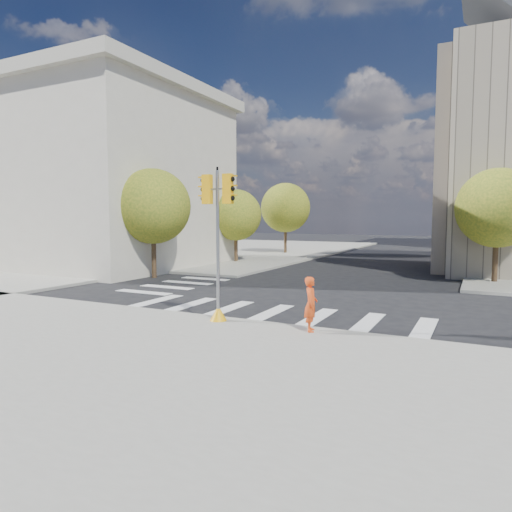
# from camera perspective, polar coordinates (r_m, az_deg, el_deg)

# --- Properties ---
(ground) EXTENTS (160.00, 160.00, 0.00)m
(ground) POSITION_cam_1_polar(r_m,az_deg,el_deg) (18.95, 4.80, -5.97)
(ground) COLOR black
(ground) RESTS_ON ground
(sidewalk_near) EXTENTS (30.00, 14.00, 0.15)m
(sidewalk_near) POSITION_cam_1_polar(r_m,az_deg,el_deg) (9.94, -20.37, -15.81)
(sidewalk_near) COLOR gray
(sidewalk_near) RESTS_ON ground
(sidewalk_far_left) EXTENTS (28.00, 40.00, 0.15)m
(sidewalk_far_left) POSITION_cam_1_polar(r_m,az_deg,el_deg) (51.09, -5.31, 0.86)
(sidewalk_far_left) COLOR gray
(sidewalk_far_left) RESTS_ON ground
(classical_building) EXTENTS (19.00, 15.00, 12.70)m
(classical_building) POSITION_cam_1_polar(r_m,az_deg,el_deg) (37.03, -20.41, 8.98)
(classical_building) COLOR beige
(classical_building) RESTS_ON ground
(tree_lw_near) EXTENTS (4.40, 4.40, 6.41)m
(tree_lw_near) POSITION_cam_1_polar(r_m,az_deg,el_deg) (27.50, -12.75, 6.06)
(tree_lw_near) COLOR #382616
(tree_lw_near) RESTS_ON ground
(tree_lw_mid) EXTENTS (4.00, 4.00, 5.77)m
(tree_lw_mid) POSITION_cam_1_polar(r_m,az_deg,el_deg) (35.81, -2.53, 5.13)
(tree_lw_mid) COLOR #382616
(tree_lw_mid) RESTS_ON ground
(tree_lw_far) EXTENTS (4.80, 4.80, 6.95)m
(tree_lw_far) POSITION_cam_1_polar(r_m,az_deg,el_deg) (44.83, 3.71, 6.04)
(tree_lw_far) COLOR #382616
(tree_lw_far) RESTS_ON ground
(tree_re_near) EXTENTS (4.20, 4.20, 6.16)m
(tree_re_near) POSITION_cam_1_polar(r_m,az_deg,el_deg) (27.33, 27.94, 5.32)
(tree_re_near) COLOR #382616
(tree_re_near) RESTS_ON ground
(tree_re_mid) EXTENTS (4.60, 4.60, 6.66)m
(tree_re_mid) POSITION_cam_1_polar(r_m,az_deg,el_deg) (39.33, 27.54, 5.43)
(tree_re_mid) COLOR #382616
(tree_re_mid) RESTS_ON ground
(tree_re_far) EXTENTS (4.00, 4.00, 5.88)m
(tree_re_far) POSITION_cam_1_polar(r_m,az_deg,el_deg) (51.32, 27.29, 4.61)
(tree_re_far) COLOR #382616
(tree_re_far) RESTS_ON ground
(lamp_near) EXTENTS (0.35, 0.18, 8.11)m
(lamp_near) POSITION_cam_1_polar(r_m,az_deg,el_deg) (31.35, 28.72, 6.11)
(lamp_near) COLOR black
(lamp_near) RESTS_ON sidewalk_far_right
(lamp_far) EXTENTS (0.35, 0.18, 8.11)m
(lamp_far) POSITION_cam_1_polar(r_m,az_deg,el_deg) (45.34, 28.06, 5.53)
(lamp_far) COLOR black
(lamp_far) RESTS_ON sidewalk_far_right
(traffic_signal) EXTENTS (1.07, 0.56, 5.01)m
(traffic_signal) POSITION_cam_1_polar(r_m,az_deg,el_deg) (14.91, -4.79, 0.03)
(traffic_signal) COLOR #F4A90C
(traffic_signal) RESTS_ON sidewalk_near
(photographer) EXTENTS (0.57, 0.70, 1.64)m
(photographer) POSITION_cam_1_polar(r_m,az_deg,el_deg) (13.73, 6.87, -5.98)
(photographer) COLOR #E54615
(photographer) RESTS_ON sidewalk_near
(planter_wall) EXTENTS (5.94, 1.71, 0.50)m
(planter_wall) POSITION_cam_1_polar(r_m,az_deg,el_deg) (30.28, -18.44, -1.41)
(planter_wall) COLOR beige
(planter_wall) RESTS_ON sidewalk_left_near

